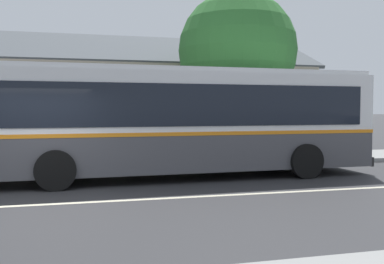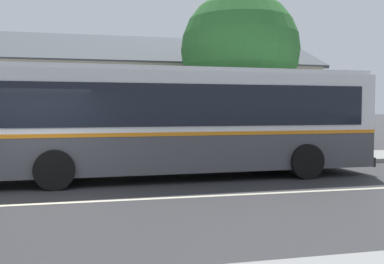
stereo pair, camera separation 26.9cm
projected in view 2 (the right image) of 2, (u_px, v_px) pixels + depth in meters
name	position (u px, v px, depth m)	size (l,w,h in m)	color
ground_plane	(32.00, 204.00, 8.91)	(300.00, 300.00, 0.00)	#2D2D30
sidewalk_far	(57.00, 165.00, 14.75)	(60.00, 3.00, 0.15)	gray
lane_divider_stripe	(32.00, 204.00, 8.91)	(60.00, 0.16, 0.01)	beige
community_building	(69.00, 107.00, 21.42)	(23.81, 8.65, 6.77)	tan
transit_bus	(173.00, 120.00, 12.43)	(11.89, 3.00, 3.13)	#47474C
street_tree_primary	(240.00, 54.00, 16.93)	(4.68, 4.68, 6.65)	#4C3828
bus_stop_sign	(331.00, 119.00, 15.88)	(0.36, 0.07, 2.40)	gray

